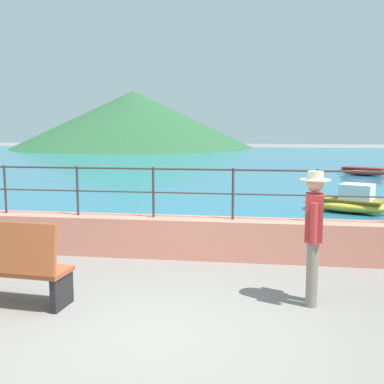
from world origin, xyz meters
The scene contains 9 objects.
ground_plane centered at (0.00, 0.00, 0.00)m, with size 120.00×120.00×0.00m, color slate.
promenade_wall centered at (0.00, 3.20, 0.35)m, with size 20.00×0.56×0.70m, color tan.
railing centered at (0.00, 3.20, 1.31)m, with size 18.44×0.04×0.90m.
lake_water centered at (0.00, 25.84, 0.03)m, with size 64.00×44.32×0.06m, color #236B89.
hill_main centered at (-12.48, 44.90, 3.03)m, with size 25.88×25.88×6.06m, color #285633.
bench_main centered at (-2.10, 0.55, 0.56)m, with size 1.74×0.70×1.13m.
person_walking centered at (1.87, 1.17, 0.98)m, with size 0.38×0.57×1.75m.
boat_1 centered at (5.87, 18.03, 0.26)m, with size 2.45×1.88×0.36m.
boat_2 centered at (3.49, 7.94, 0.33)m, with size 2.47×1.78×0.76m.
Camera 1 is at (1.20, -4.99, 2.31)m, focal length 44.54 mm.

